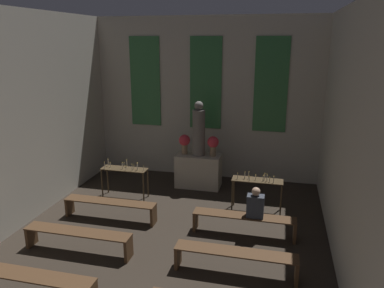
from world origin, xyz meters
name	(u,v)px	position (x,y,z in m)	size (l,w,h in m)	color
wall_back	(206,98)	(0.00, 9.47, 2.42)	(6.96, 0.16, 4.79)	beige
wall_right	(357,152)	(3.42, 4.71, 2.39)	(0.12, 9.66, 4.79)	beige
altar	(199,171)	(0.00, 8.48, 0.48)	(1.27, 0.68, 0.95)	#BCB29E
statue	(199,131)	(0.00, 8.48, 1.66)	(0.35, 0.35, 1.54)	slate
flower_vase_left	(185,142)	(-0.41, 8.48, 1.30)	(0.32, 0.32, 0.57)	#937A5B
flower_vase_right	(213,144)	(0.41, 8.48, 1.30)	(0.32, 0.32, 0.57)	#937A5B
candle_rack_left	(124,173)	(-1.75, 7.25, 0.70)	(1.23, 0.39, 1.02)	#473823
candle_rack_right	(257,184)	(1.75, 7.25, 0.70)	(1.23, 0.39, 1.01)	#473823
pew_second_left	(31,281)	(-1.57, 3.04, 0.35)	(2.21, 0.36, 0.47)	#4C331E
pew_third_left	(78,236)	(-1.57, 4.50, 0.35)	(2.21, 0.36, 0.47)	#4C331E
pew_third_right	(235,257)	(1.57, 4.50, 0.35)	(2.21, 0.36, 0.47)	#4C331E
pew_back_left	(110,206)	(-1.57, 5.96, 0.35)	(2.21, 0.36, 0.47)	#4C331E
pew_back_right	(244,220)	(1.57, 5.96, 0.35)	(2.21, 0.36, 0.47)	#4C331E
person_seated	(255,204)	(1.80, 5.96, 0.75)	(0.36, 0.24, 0.67)	#383D47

